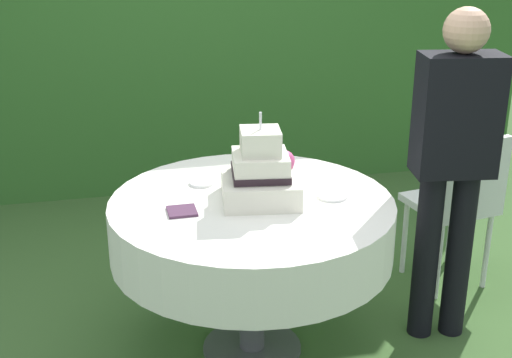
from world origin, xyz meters
The scene contains 9 objects.
ground_plane centered at (0.00, 0.00, 0.00)m, with size 20.00×20.00×0.00m, color #3D602D.
cake_table centered at (0.00, 0.00, 0.65)m, with size 1.27×1.27×0.78m.
wedding_cake centered at (0.04, 0.00, 0.90)m, with size 0.38×0.38×0.40m.
serving_plate_near centered at (-0.18, 0.25, 0.78)m, with size 0.12×0.12×0.01m, color white.
serving_plate_far centered at (0.10, 0.36, 0.78)m, with size 0.10×0.10×0.01m, color white.
serving_plate_left centered at (0.36, -0.04, 0.78)m, with size 0.14×0.14×0.01m, color white.
napkin_stack centered at (-0.32, -0.06, 0.78)m, with size 0.12×0.12×0.01m, color #4C2D47.
garden_chair centered at (1.22, 0.35, 0.54)m, with size 0.46×0.46×0.89m.
standing_person centered at (0.93, -0.05, 0.93)m, with size 0.39×0.25×1.60m.
Camera 1 is at (-0.62, -2.81, 1.99)m, focal length 49.55 mm.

